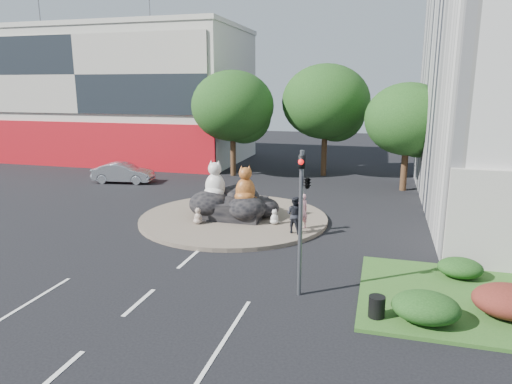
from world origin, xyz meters
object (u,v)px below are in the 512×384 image
at_px(cat_white, 215,180).
at_px(cat_tabby, 245,184).
at_px(kitten_calico, 198,215).
at_px(pedestrian_pink, 302,211).
at_px(kitten_white, 274,216).
at_px(parked_car, 123,173).
at_px(pedestrian_dark, 295,215).
at_px(litter_bin, 377,307).

xyz_separation_m(cat_white, cat_tabby, (1.80, -0.35, -0.06)).
distance_m(kitten_calico, pedestrian_pink, 5.27).
height_order(kitten_white, pedestrian_pink, pedestrian_pink).
xyz_separation_m(cat_tabby, pedestrian_pink, (3.11, -0.76, -1.01)).
height_order(cat_white, cat_tabby, cat_white).
distance_m(kitten_calico, parked_car, 13.12).
relative_size(pedestrian_pink, pedestrian_dark, 0.98).
bearing_deg(parked_car, pedestrian_pink, -127.20).
xyz_separation_m(cat_tabby, pedestrian_dark, (2.90, -1.54, -0.99)).
distance_m(cat_tabby, kitten_white, 2.26).
relative_size(cat_tabby, kitten_calico, 2.30).
distance_m(pedestrian_dark, litter_bin, 8.24).
bearing_deg(pedestrian_pink, cat_tabby, -56.76).
bearing_deg(parked_car, cat_white, -133.79).
bearing_deg(pedestrian_dark, litter_bin, 138.30).
bearing_deg(pedestrian_dark, parked_car, -11.78).
distance_m(kitten_white, parked_car, 15.57).
bearing_deg(kitten_white, cat_white, 129.61).
distance_m(cat_tabby, pedestrian_dark, 3.43).
height_order(cat_tabby, kitten_calico, cat_tabby).
relative_size(cat_tabby, parked_car, 0.44).
bearing_deg(kitten_calico, kitten_white, 48.30).
height_order(pedestrian_pink, pedestrian_dark, pedestrian_dark).
xyz_separation_m(pedestrian_pink, parked_car, (-14.89, 8.23, -0.34)).
distance_m(pedestrian_dark, parked_car, 17.23).
relative_size(cat_tabby, pedestrian_pink, 1.12).
bearing_deg(kitten_calico, parked_car, 171.28).
relative_size(kitten_calico, parked_car, 0.19).
xyz_separation_m(kitten_white, pedestrian_dark, (1.25, -1.14, 0.50)).
distance_m(cat_white, pedestrian_dark, 5.17).
relative_size(kitten_white, litter_bin, 1.19).
bearing_deg(litter_bin, pedestrian_pink, 114.89).
height_order(kitten_calico, pedestrian_dark, pedestrian_dark).
xyz_separation_m(pedestrian_dark, litter_bin, (3.92, -7.21, -0.64)).
relative_size(cat_white, pedestrian_dark, 1.17).
bearing_deg(pedestrian_dark, cat_tabby, -8.22).
distance_m(cat_tabby, parked_car, 14.01).
height_order(cat_tabby, pedestrian_pink, cat_tabby).
bearing_deg(litter_bin, pedestrian_dark, 118.53).
bearing_deg(cat_white, cat_tabby, -8.60).
bearing_deg(parked_car, pedestrian_dark, -129.82).
bearing_deg(cat_white, pedestrian_dark, -19.57).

